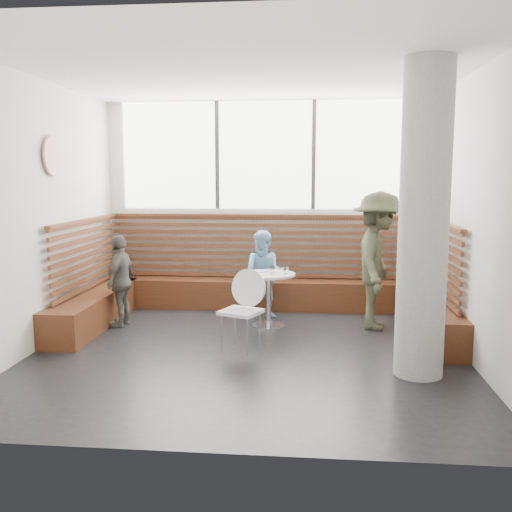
# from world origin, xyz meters

# --- Properties ---
(room) EXTENTS (5.00, 5.00, 3.20)m
(room) POSITION_xyz_m (0.00, 0.00, 1.60)
(room) COLOR silver
(room) RESTS_ON ground
(booth) EXTENTS (5.00, 2.50, 1.44)m
(booth) POSITION_xyz_m (0.00, 1.77, 0.41)
(booth) COLOR #452211
(booth) RESTS_ON ground
(concrete_column) EXTENTS (0.50, 0.50, 3.20)m
(concrete_column) POSITION_xyz_m (1.85, -0.60, 1.60)
(concrete_column) COLOR gray
(concrete_column) RESTS_ON ground
(wall_art) EXTENTS (0.03, 0.50, 0.50)m
(wall_art) POSITION_xyz_m (-2.46, 0.40, 2.30)
(wall_art) COLOR white
(wall_art) RESTS_ON room
(cafe_table) EXTENTS (0.72, 0.72, 0.74)m
(cafe_table) POSITION_xyz_m (0.16, 1.16, 0.53)
(cafe_table) COLOR silver
(cafe_table) RESTS_ON ground
(cafe_chair) EXTENTS (0.45, 0.44, 0.95)m
(cafe_chair) POSITION_xyz_m (-0.09, 0.13, 0.56)
(cafe_chair) COLOR white
(cafe_chair) RESTS_ON ground
(adult_man) EXTENTS (0.90, 1.31, 1.85)m
(adult_man) POSITION_xyz_m (1.63, 1.22, 0.93)
(adult_man) COLOR #3C402B
(adult_man) RESTS_ON ground
(child_back) EXTENTS (0.64, 0.51, 1.27)m
(child_back) POSITION_xyz_m (0.06, 1.66, 0.64)
(child_back) COLOR #86C3E9
(child_back) RESTS_ON ground
(child_left) EXTENTS (0.38, 0.76, 1.26)m
(child_left) POSITION_xyz_m (-1.87, 1.03, 0.63)
(child_left) COLOR #5B5A53
(child_left) RESTS_ON ground
(plate_near) EXTENTS (0.19, 0.19, 0.01)m
(plate_near) POSITION_xyz_m (0.04, 1.28, 0.75)
(plate_near) COLOR white
(plate_near) RESTS_ON cafe_table
(plate_far) EXTENTS (0.21, 0.21, 0.01)m
(plate_far) POSITION_xyz_m (0.22, 1.29, 0.75)
(plate_far) COLOR white
(plate_far) RESTS_ON cafe_table
(glass_left) EXTENTS (0.06, 0.06, 0.10)m
(glass_left) POSITION_xyz_m (-0.06, 1.06, 0.79)
(glass_left) COLOR white
(glass_left) RESTS_ON cafe_table
(glass_mid) EXTENTS (0.07, 0.07, 0.11)m
(glass_mid) POSITION_xyz_m (0.21, 1.07, 0.80)
(glass_mid) COLOR white
(glass_mid) RESTS_ON cafe_table
(glass_right) EXTENTS (0.06, 0.06, 0.10)m
(glass_right) POSITION_xyz_m (0.40, 1.15, 0.79)
(glass_right) COLOR white
(glass_right) RESTS_ON cafe_table
(menu_card) EXTENTS (0.21, 0.16, 0.00)m
(menu_card) POSITION_xyz_m (0.19, 0.95, 0.74)
(menu_card) COLOR #A5C64C
(menu_card) RESTS_ON cafe_table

